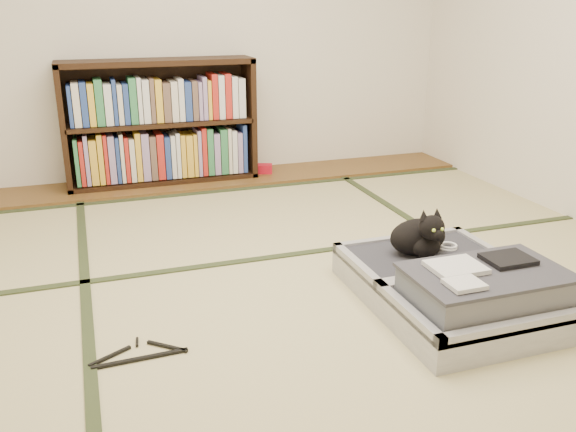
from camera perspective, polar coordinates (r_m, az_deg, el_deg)
name	(u,v)px	position (r m, az deg, el deg)	size (l,w,h in m)	color
floor	(301,288)	(2.99, 1.27, -6.73)	(4.50, 4.50, 0.00)	tan
wood_strip	(214,180)	(4.80, -6.96, 3.41)	(4.00, 0.50, 0.02)	brown
red_item	(263,169)	(4.91, -2.38, 4.45)	(0.15, 0.09, 0.07)	red
tatami_borders	(271,250)	(3.42, -1.58, -3.22)	(4.00, 4.50, 0.01)	#2D381E
bookcase	(161,125)	(4.71, -11.83, 8.35)	(1.41, 0.32, 0.92)	black
suitcase	(456,287)	(2.87, 15.42, -6.42)	(0.75, 1.00, 0.29)	#AEAEB3
cat	(421,237)	(3.03, 12.33, -1.89)	(0.33, 0.33, 0.27)	black
cable_coil	(448,246)	(3.18, 14.71, -2.77)	(0.10, 0.10, 0.02)	white
hanger	(140,355)	(2.52, -13.70, -12.49)	(0.38, 0.18, 0.01)	black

